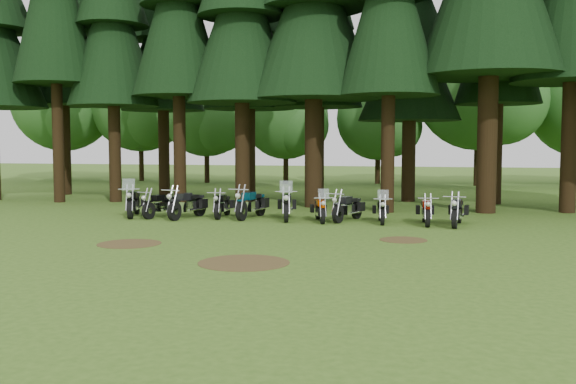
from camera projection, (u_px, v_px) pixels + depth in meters
name	position (u px, v px, depth m)	size (l,w,h in m)	color
ground	(251.00, 237.00, 19.35)	(120.00, 120.00, 0.00)	#3B621C
pine_back_0	(61.00, 5.00, 34.78)	(5.00, 5.00, 17.21)	black
pine_back_1	(162.00, 16.00, 34.65)	(4.52, 4.52, 16.22)	black
pine_back_2	(249.00, 11.00, 33.58)	(4.85, 4.85, 16.30)	black
pine_back_3	(319.00, 2.00, 31.25)	(4.35, 4.35, 16.20)	black
pine_back_4	(410.00, 30.00, 30.65)	(4.94, 4.94, 13.78)	black
decid_0	(66.00, 102.00, 48.47)	(8.00, 7.78, 10.00)	black
decid_1	(143.00, 103.00, 47.56)	(7.91, 7.69, 9.88)	black
decid_2	(209.00, 113.00, 45.40)	(6.72, 6.53, 8.40)	black
decid_3	(289.00, 119.00, 44.47)	(6.12, 5.95, 7.65)	black
decid_4	(382.00, 121.00, 44.20)	(5.93, 5.76, 7.41)	black
decid_5	(484.00, 91.00, 41.93)	(8.45, 8.21, 10.56)	black
dirt_patch_0	(129.00, 244.00, 18.10)	(1.80, 1.80, 0.01)	#4C3D1E
dirt_patch_1	(403.00, 240.00, 18.81)	(1.40, 1.40, 0.01)	#4C3D1E
dirt_patch_2	(244.00, 263.00, 15.24)	(2.20, 2.20, 0.01)	#4C3D1E
motorcycle_0	(134.00, 203.00, 24.78)	(1.06, 2.40, 1.54)	black
motorcycle_1	(162.00, 206.00, 24.57)	(0.65, 2.11, 0.87)	black
motorcycle_2	(187.00, 205.00, 24.17)	(0.64, 2.37, 0.97)	black
motorcycle_3	(223.00, 206.00, 24.52)	(0.38, 2.14, 0.87)	black
motorcycle_4	(251.00, 205.00, 24.22)	(0.49, 2.45, 1.00)	black
motorcycle_5	(287.00, 206.00, 23.73)	(0.81, 2.42, 1.52)	black
motorcycle_6	(320.00, 210.00, 23.14)	(0.84, 1.98, 1.26)	black
motorcycle_7	(348.00, 208.00, 23.38)	(0.82, 2.16, 0.91)	black
motorcycle_8	(381.00, 211.00, 22.82)	(0.53, 2.00, 1.26)	black
motorcycle_9	(426.00, 212.00, 22.36)	(0.37, 2.11, 0.86)	black
motorcycle_10	(457.00, 212.00, 22.02)	(0.43, 2.27, 0.92)	black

